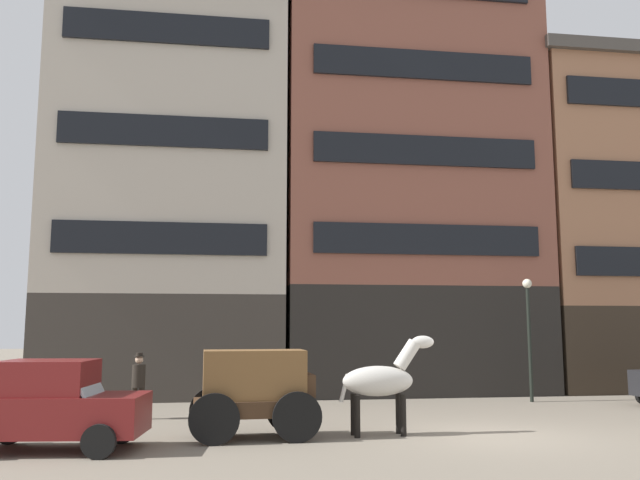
% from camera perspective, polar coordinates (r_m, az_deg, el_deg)
% --- Properties ---
extents(ground_plane, '(120.00, 120.00, 0.00)m').
position_cam_1_polar(ground_plane, '(16.14, 15.22, -16.34)').
color(ground_plane, slate).
extents(building_far_left, '(9.02, 6.33, 15.37)m').
position_cam_1_polar(building_far_left, '(25.89, -13.00, 4.23)').
color(building_far_left, '#38332D').
rests_on(building_far_left, ground_plane).
extents(building_center_left, '(10.47, 6.33, 17.64)m').
position_cam_1_polar(building_center_left, '(27.01, 7.47, 6.08)').
color(building_center_left, black).
rests_on(building_center_left, ground_plane).
extents(building_center_right, '(7.14, 6.33, 13.70)m').
position_cam_1_polar(building_center_right, '(30.02, 23.29, 1.44)').
color(building_center_right, '#33281E').
rests_on(building_center_right, ground_plane).
extents(cargo_wagon, '(2.96, 1.62, 1.98)m').
position_cam_1_polar(cargo_wagon, '(15.21, -5.65, -12.76)').
color(cargo_wagon, '#3D2819').
rests_on(cargo_wagon, ground_plane).
extents(draft_horse, '(2.35, 0.67, 2.30)m').
position_cam_1_polar(draft_horse, '(15.62, 5.49, -12.17)').
color(draft_horse, beige).
rests_on(draft_horse, ground_plane).
extents(sedan_dark, '(3.84, 2.16, 1.83)m').
position_cam_1_polar(sedan_dark, '(14.77, -22.57, -13.31)').
color(sedan_dark, maroon).
rests_on(sedan_dark, ground_plane).
extents(pedestrian_officer, '(0.39, 0.39, 1.79)m').
position_cam_1_polar(pedestrian_officer, '(18.84, -15.71, -12.00)').
color(pedestrian_officer, black).
rests_on(pedestrian_officer, ground_plane).
extents(streetlamp_curbside, '(0.32, 0.32, 4.12)m').
position_cam_1_polar(streetlamp_curbside, '(23.24, 17.91, -6.84)').
color(streetlamp_curbside, black).
rests_on(streetlamp_curbside, ground_plane).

